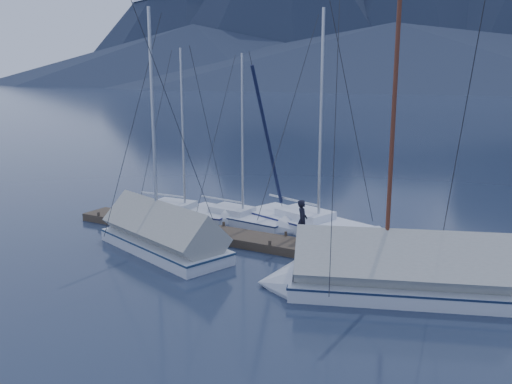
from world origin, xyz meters
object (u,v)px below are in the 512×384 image
Objects in this scene: sailboat_open_mid at (251,221)px; sailboat_covered_far at (156,236)px; person at (302,221)px; sailboat_open_left at (193,215)px; sailboat_open_right at (328,230)px; sailboat_covered_near at (379,278)px.

sailboat_covered_far is (-1.54, -4.90, 0.35)m from sailboat_open_mid.
sailboat_open_mid is 4.28m from person.
sailboat_open_left is at bearing 107.52° from sailboat_covered_far.
sailboat_covered_far is (-5.27, -5.13, 0.31)m from sailboat_open_right.
sailboat_open_mid is 0.84× the size of sailboat_covered_far.
person is (6.53, -1.75, 1.01)m from sailboat_open_left.
sailboat_covered_far is (1.42, -4.51, 0.34)m from sailboat_open_left.
sailboat_covered_near is (7.54, -5.03, 0.36)m from sailboat_open_mid.
sailboat_covered_near is at bearing -148.43° from person.
sailboat_open_left reaches higher than sailboat_open_mid.
sailboat_open_right reaches higher than sailboat_open_left.
sailboat_open_right is (6.69, 0.62, 0.03)m from sailboat_open_left.
sailboat_open_left is 1.03× the size of sailboat_open_mid.
sailboat_covered_near is 6.21× the size of person.
sailboat_covered_far is at bearing -135.77° from sailboat_open_right.
sailboat_covered_near is at bearing -0.82° from sailboat_covered_far.
sailboat_open_right reaches higher than sailboat_open_mid.
sailboat_covered_near is 4.96m from person.
sailboat_covered_near is at bearing -54.02° from sailboat_open_right.
sailboat_open_left is at bearing -174.73° from sailboat_open_right.
sailboat_open_right is at bearing 5.27° from sailboat_open_left.
sailboat_open_right reaches higher than sailboat_covered_near.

